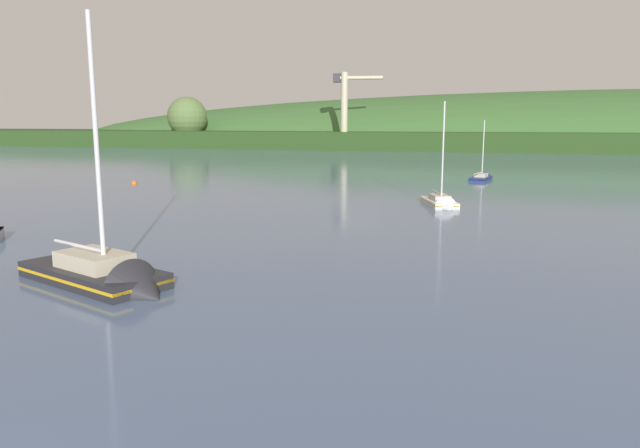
{
  "coord_description": "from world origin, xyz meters",
  "views": [
    {
      "loc": [
        9.84,
        -7.8,
        7.82
      ],
      "look_at": [
        2.06,
        26.48,
        1.71
      ],
      "focal_mm": 32.69,
      "sensor_mm": 36.0,
      "label": 1
    }
  ],
  "objects_px": {
    "sailboat_near_mooring": "(442,205)",
    "sailboat_far_left": "(482,179)",
    "sailboat_midwater_white": "(107,282)",
    "dockside_crane": "(345,112)",
    "mooring_buoy_foreground": "(134,184)"
  },
  "relations": [
    {
      "from": "sailboat_near_mooring",
      "to": "sailboat_far_left",
      "type": "distance_m",
      "value": 28.65
    },
    {
      "from": "sailboat_near_mooring",
      "to": "sailboat_midwater_white",
      "type": "xyz_separation_m",
      "value": [
        -15.31,
        -31.74,
        0.05
      ]
    },
    {
      "from": "dockside_crane",
      "to": "mooring_buoy_foreground",
      "type": "height_order",
      "value": "dockside_crane"
    },
    {
      "from": "sailboat_near_mooring",
      "to": "mooring_buoy_foreground",
      "type": "xyz_separation_m",
      "value": [
        -39.72,
        12.53,
        -0.15
      ]
    },
    {
      "from": "dockside_crane",
      "to": "sailboat_far_left",
      "type": "distance_m",
      "value": 95.02
    },
    {
      "from": "sailboat_midwater_white",
      "to": "mooring_buoy_foreground",
      "type": "distance_m",
      "value": 50.56
    },
    {
      "from": "sailboat_near_mooring",
      "to": "sailboat_midwater_white",
      "type": "bearing_deg",
      "value": -42.12
    },
    {
      "from": "dockside_crane",
      "to": "mooring_buoy_foreground",
      "type": "distance_m",
      "value": 104.14
    },
    {
      "from": "sailboat_far_left",
      "to": "mooring_buoy_foreground",
      "type": "height_order",
      "value": "sailboat_far_left"
    },
    {
      "from": "dockside_crane",
      "to": "mooring_buoy_foreground",
      "type": "bearing_deg",
      "value": -101.38
    },
    {
      "from": "mooring_buoy_foreground",
      "to": "dockside_crane",
      "type": "bearing_deg",
      "value": 84.9
    },
    {
      "from": "sailboat_midwater_white",
      "to": "sailboat_far_left",
      "type": "distance_m",
      "value": 63.3
    },
    {
      "from": "sailboat_near_mooring",
      "to": "mooring_buoy_foreground",
      "type": "relative_size",
      "value": 12.68
    },
    {
      "from": "sailboat_far_left",
      "to": "dockside_crane",
      "type": "bearing_deg",
      "value": 36.2
    },
    {
      "from": "dockside_crane",
      "to": "sailboat_midwater_white",
      "type": "bearing_deg",
      "value": -90.39
    }
  ]
}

